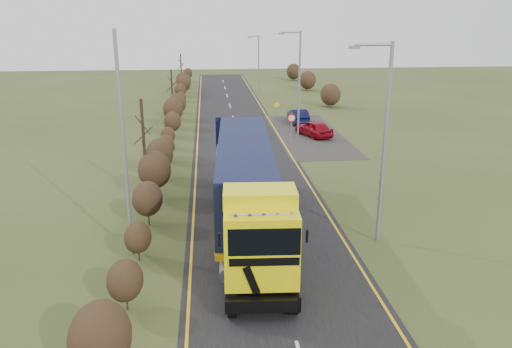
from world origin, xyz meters
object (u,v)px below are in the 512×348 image
Objects in this scene: car_red_hatchback at (314,128)px; streetlight_near at (382,136)px; speed_sign at (291,123)px; lorry at (246,185)px; car_blue_sedan at (298,116)px.

car_red_hatchback is 22.61m from streetlight_near.
car_red_hatchback is at bearing 43.54° from speed_sign.
lorry is 21.98m from car_red_hatchback.
car_red_hatchback is (7.79, 20.47, -1.83)m from lorry.
car_blue_sedan is (-0.39, 5.88, 0.00)m from car_red_hatchback.
speed_sign is (-2.11, -8.25, 1.09)m from car_blue_sedan.
car_blue_sedan is at bearing 87.46° from streetlight_near.
lorry is 6.91m from streetlight_near.
lorry is at bearing -106.31° from speed_sign.
car_blue_sedan is at bearing -108.20° from car_red_hatchback.
streetlight_near is 3.69× the size of speed_sign.
car_red_hatchback is 0.45× the size of streetlight_near.
streetlight_near is (-1.63, -22.09, 4.51)m from car_red_hatchback.
streetlight_near is at bearing -87.49° from speed_sign.
car_red_hatchback is 3.61m from speed_sign.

